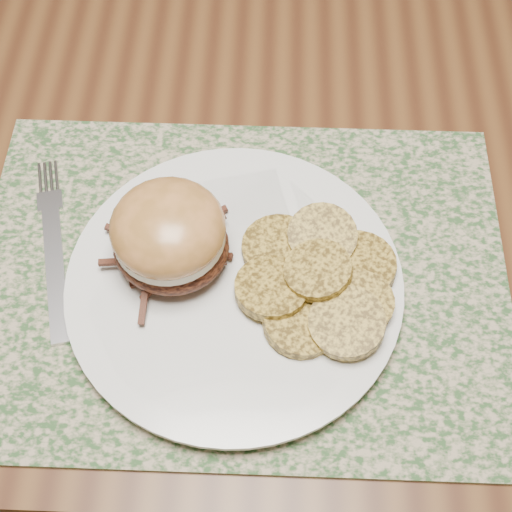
{
  "coord_description": "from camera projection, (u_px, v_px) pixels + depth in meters",
  "views": [
    {
      "loc": [
        0.32,
        -0.55,
        1.28
      ],
      "look_at": [
        0.31,
        -0.26,
        0.79
      ],
      "focal_mm": 50.0,
      "sensor_mm": 36.0,
      "label": 1
    }
  ],
  "objects": [
    {
      "name": "placemat",
      "position": [
        240.0,
        276.0,
        0.6
      ],
      "size": [
        0.45,
        0.33,
        0.0
      ],
      "primitive_type": "cube",
      "color": "#2E5029",
      "rests_on": "dining_table"
    },
    {
      "name": "fork",
      "position": [
        53.0,
        245.0,
        0.61
      ],
      "size": [
        0.06,
        0.18,
        0.0
      ],
      "rotation": [
        0.0,
        0.0,
        0.24
      ],
      "color": "silver",
      "rests_on": "placemat"
    },
    {
      "name": "dinner_plate",
      "position": [
        235.0,
        285.0,
        0.59
      ],
      "size": [
        0.26,
        0.26,
        0.02
      ],
      "primitive_type": "cylinder",
      "color": "white",
      "rests_on": "placemat"
    },
    {
      "name": "pork_sandwich",
      "position": [
        169.0,
        235.0,
        0.56
      ],
      "size": [
        0.12,
        0.11,
        0.07
      ],
      "rotation": [
        0.0,
        0.0,
        -0.28
      ],
      "color": "black",
      "rests_on": "dinner_plate"
    },
    {
      "name": "ground",
      "position": [
        104.0,
        346.0,
        1.38
      ],
      "size": [
        3.5,
        3.5,
        0.0
      ],
      "primitive_type": "plane",
      "color": "brown",
      "rests_on": "ground"
    },
    {
      "name": "roasted_potatoes",
      "position": [
        318.0,
        280.0,
        0.57
      ],
      "size": [
        0.15,
        0.16,
        0.03
      ],
      "color": "#B18E34",
      "rests_on": "dinner_plate"
    }
  ]
}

